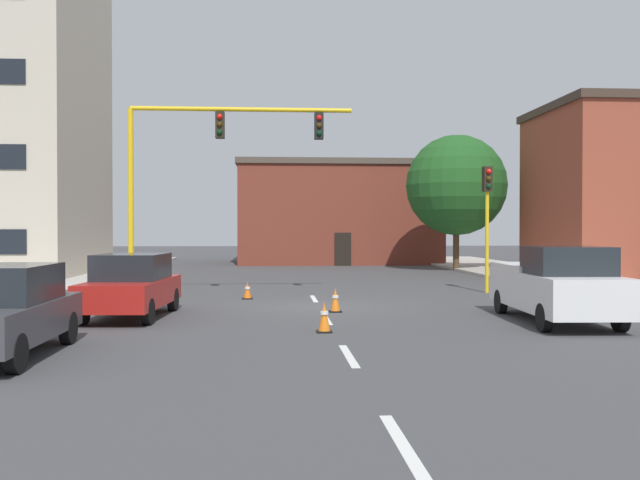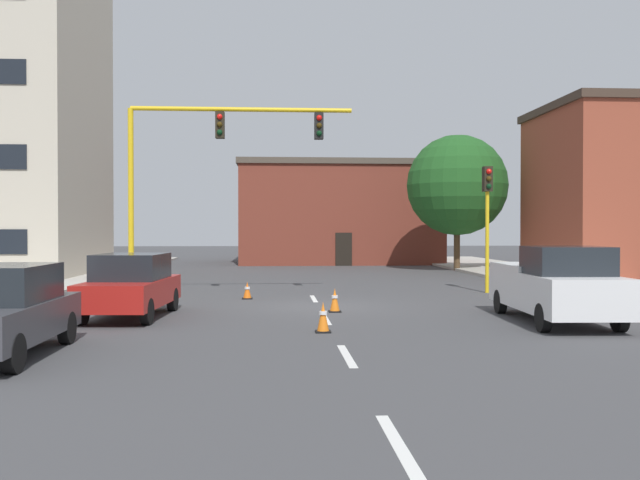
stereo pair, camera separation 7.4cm
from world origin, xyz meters
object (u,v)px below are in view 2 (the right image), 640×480
traffic_signal_gantry (163,234)px  traffic_cone_roadside_c (323,317)px  tree_right_far (457,185)px  traffic_cone_roadside_a (247,291)px  sedan_red_mid_left (131,285)px  pickup_truck_white (555,285)px  traffic_light_pole_right (487,200)px  traffic_cone_roadside_b (335,300)px

traffic_signal_gantry → traffic_cone_roadside_c: bearing=-60.8°
tree_right_far → traffic_cone_roadside_a: 20.41m
sedan_red_mid_left → traffic_cone_roadside_c: 5.99m
pickup_truck_white → sedan_red_mid_left: bearing=171.1°
traffic_signal_gantry → traffic_cone_roadside_c: (5.14, -9.19, -1.88)m
traffic_cone_roadside_c → traffic_light_pole_right: bearing=54.6°
traffic_cone_roadside_a → traffic_cone_roadside_c: size_ratio=0.83×
sedan_red_mid_left → traffic_cone_roadside_b: size_ratio=6.58×
traffic_cone_roadside_a → traffic_cone_roadside_c: 8.28m
traffic_signal_gantry → traffic_cone_roadside_b: bearing=-42.1°
traffic_light_pole_right → pickup_truck_white: 8.80m
tree_right_far → pickup_truck_white: bearing=-98.6°
tree_right_far → traffic_cone_roadside_c: 26.35m
traffic_light_pole_right → tree_right_far: (2.63, 14.31, 1.47)m
traffic_cone_roadside_c → pickup_truck_white: bearing=12.9°
pickup_truck_white → sedan_red_mid_left: size_ratio=1.19×
tree_right_far → traffic_cone_roadside_a: tree_right_far is taller
traffic_light_pole_right → traffic_cone_roadside_b: size_ratio=6.85×
tree_right_far → pickup_truck_white: (-3.44, -22.70, -4.03)m
traffic_signal_gantry → pickup_truck_white: size_ratio=1.61×
tree_right_far → traffic_cone_roadside_c: size_ratio=11.08×
traffic_cone_roadside_c → tree_right_far: bearing=68.3°
traffic_signal_gantry → traffic_cone_roadside_a: size_ratio=14.87×
traffic_cone_roadside_b → traffic_signal_gantry: bearing=137.9°
pickup_truck_white → sedan_red_mid_left: 11.34m
tree_right_far → traffic_cone_roadside_a: size_ratio=13.36×
traffic_cone_roadside_c → traffic_signal_gantry: bearing=119.2°
sedan_red_mid_left → traffic_cone_roadside_b: 5.77m
tree_right_far → traffic_cone_roadside_c: (-9.58, -24.10, -4.65)m
sedan_red_mid_left → traffic_cone_roadside_a: sedan_red_mid_left is taller
traffic_signal_gantry → traffic_light_pole_right: traffic_signal_gantry is taller
traffic_light_pole_right → tree_right_far: bearing=79.6°
pickup_truck_white → traffic_cone_roadside_b: pickup_truck_white is taller
traffic_signal_gantry → traffic_light_pole_right: size_ratio=1.84×
traffic_light_pole_right → tree_right_far: size_ratio=0.60×
sedan_red_mid_left → traffic_cone_roadside_a: 5.73m
traffic_light_pole_right → sedan_red_mid_left: 13.97m
pickup_truck_white → traffic_cone_roadside_c: pickup_truck_white is taller
traffic_cone_roadside_b → traffic_cone_roadside_c: bearing=-98.9°
traffic_cone_roadside_b → traffic_cone_roadside_c: 4.04m
traffic_cone_roadside_a → sedan_red_mid_left: bearing=-121.7°
traffic_cone_roadside_b → traffic_cone_roadside_a: bearing=123.7°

